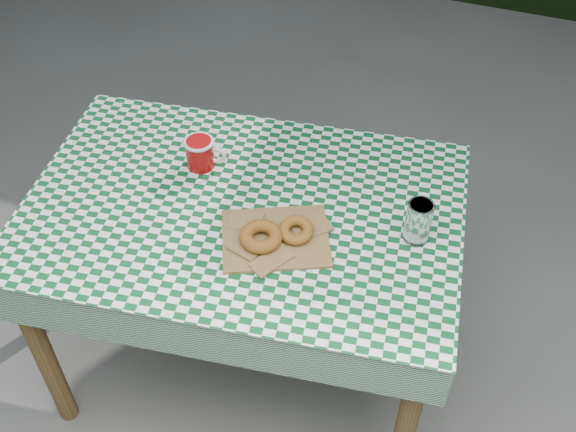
# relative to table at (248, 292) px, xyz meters

# --- Properties ---
(ground) EXTENTS (60.00, 60.00, 0.00)m
(ground) POSITION_rel_table_xyz_m (0.09, -0.04, -0.38)
(ground) COLOR #555550
(ground) RESTS_ON ground
(table) EXTENTS (1.29, 0.95, 0.75)m
(table) POSITION_rel_table_xyz_m (0.00, 0.00, 0.00)
(table) COLOR brown
(table) RESTS_ON ground
(tablecloth) EXTENTS (1.32, 0.97, 0.01)m
(tablecloth) POSITION_rel_table_xyz_m (0.00, 0.00, 0.38)
(tablecloth) COLOR #0B4720
(tablecloth) RESTS_ON table
(paper_bag) EXTENTS (0.35, 0.32, 0.02)m
(paper_bag) POSITION_rel_table_xyz_m (0.13, -0.08, 0.39)
(paper_bag) COLOR olive
(paper_bag) RESTS_ON tablecloth
(bagel_front) EXTENTS (0.12, 0.12, 0.04)m
(bagel_front) POSITION_rel_table_xyz_m (0.10, -0.11, 0.41)
(bagel_front) COLOR brown
(bagel_front) RESTS_ON paper_bag
(bagel_back) EXTENTS (0.10, 0.10, 0.03)m
(bagel_back) POSITION_rel_table_xyz_m (0.18, -0.06, 0.41)
(bagel_back) COLOR #8C5C1D
(bagel_back) RESTS_ON paper_bag
(coffee_mug) EXTENTS (0.19, 0.19, 0.09)m
(coffee_mug) POSITION_rel_table_xyz_m (-0.18, 0.12, 0.43)
(coffee_mug) COLOR #910909
(coffee_mug) RESTS_ON tablecloth
(drinking_glass) EXTENTS (0.08, 0.08, 0.12)m
(drinking_glass) POSITION_rel_table_xyz_m (0.48, 0.05, 0.44)
(drinking_glass) COLOR white
(drinking_glass) RESTS_ON tablecloth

